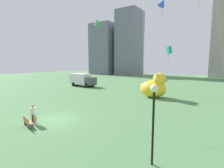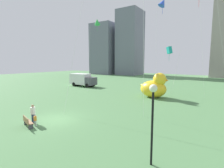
{
  "view_description": "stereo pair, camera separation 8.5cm",
  "coord_description": "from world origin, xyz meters",
  "views": [
    {
      "loc": [
        13.22,
        -10.38,
        5.5
      ],
      "look_at": [
        2.19,
        6.35,
        2.93
      ],
      "focal_mm": 27.52,
      "sensor_mm": 36.0,
      "label": 1
    },
    {
      "loc": [
        13.29,
        -10.34,
        5.5
      ],
      "look_at": [
        2.19,
        6.35,
        2.93
      ],
      "focal_mm": 27.52,
      "sensor_mm": 36.0,
      "label": 2
    }
  ],
  "objects": [
    {
      "name": "person_adult",
      "position": [
        -0.98,
        -1.78,
        0.94
      ],
      "size": [
        0.42,
        0.42,
        1.71
      ],
      "color": "#38476B",
      "rests_on": "ground"
    },
    {
      "name": "giant_inflatable_duck",
      "position": [
        4.17,
        15.25,
        1.65
      ],
      "size": [
        4.69,
        3.01,
        3.89
      ],
      "color": "yellow",
      "rests_on": "ground"
    },
    {
      "name": "kite_teal",
      "position": [
        5.51,
        17.94,
        7.35
      ],
      "size": [
        2.29,
        2.19,
        8.01
      ],
      "color": "silver",
      "rests_on": "ground"
    },
    {
      "name": "person_child",
      "position": [
        -0.08,
        -2.16,
        0.56
      ],
      "size": [
        0.25,
        0.25,
        1.01
      ],
      "color": "silver",
      "rests_on": "ground"
    },
    {
      "name": "park_bench",
      "position": [
        -0.51,
        -2.62,
        0.47
      ],
      "size": [
        1.63,
        0.87,
        0.9
      ],
      "color": "olive",
      "rests_on": "ground"
    },
    {
      "name": "city_skyline",
      "position": [
        4.83,
        60.04,
        13.91
      ],
      "size": [
        81.16,
        21.21,
        30.42
      ],
      "color": "slate",
      "rests_on": "ground"
    },
    {
      "name": "ground_plane",
      "position": [
        0.0,
        0.0,
        0.0
      ],
      "size": [
        140.0,
        140.0,
        0.0
      ],
      "primitive_type": "plane",
      "color": "#4E7D4B"
    },
    {
      "name": "kite_blue",
      "position": [
        4.25,
        17.67,
        14.73
      ],
      "size": [
        2.04,
        2.01,
        15.5
      ],
      "color": "silver",
      "rests_on": "ground"
    },
    {
      "name": "box_truck",
      "position": [
        -13.8,
        18.31,
        1.45
      ],
      "size": [
        6.36,
        2.54,
        2.85
      ],
      "color": "white",
      "rests_on": "ground"
    },
    {
      "name": "kite_green",
      "position": [
        -7.84,
        16.33,
        13.06
      ],
      "size": [
        3.21,
        3.28,
        13.86
      ],
      "color": "silver",
      "rests_on": "ground"
    },
    {
      "name": "lamppost",
      "position": [
        10.26,
        -1.98,
        3.2
      ],
      "size": [
        0.41,
        0.41,
        4.38
      ],
      "color": "black",
      "rests_on": "ground"
    }
  ]
}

